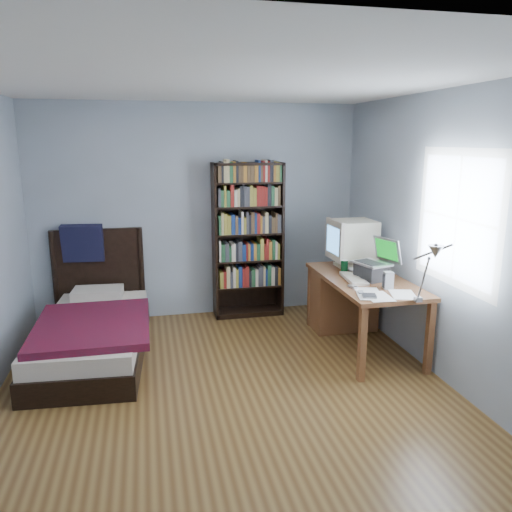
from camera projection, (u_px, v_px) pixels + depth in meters
name	position (u px, v px, depth m)	size (l,w,h in m)	color
room	(231.00, 249.00, 3.87)	(4.20, 4.24, 2.50)	brown
desk	(348.00, 296.00, 5.45)	(0.75, 1.50, 0.73)	brown
crt_monitor	(352.00, 240.00, 5.39)	(0.46, 0.43, 0.52)	beige
laptop	(373.00, 268.00, 4.92)	(0.42, 0.40, 0.42)	#2D2D30
desk_lamp	(433.00, 257.00, 3.80)	(0.23, 0.50, 0.59)	#99999E
keyboard	(354.00, 279.00, 4.92)	(0.17, 0.44, 0.03)	beige
speaker	(388.00, 280.00, 4.61)	(0.08, 0.08, 0.16)	gray
soda_can	(344.00, 267.00, 5.18)	(0.07, 0.07, 0.13)	#073313
mouse	(352.00, 269.00, 5.24)	(0.07, 0.13, 0.04)	silver
phone_silver	(353.00, 287.00, 4.66)	(0.05, 0.10, 0.02)	silver
phone_grey	(361.00, 292.00, 4.48)	(0.04, 0.09, 0.02)	gray
external_drive	(369.00, 296.00, 4.37)	(0.12, 0.12, 0.02)	gray
bookshelf	(248.00, 240.00, 5.91)	(0.82, 0.30, 1.83)	black
bed	(94.00, 328.00, 4.93)	(1.08, 2.07, 1.16)	black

